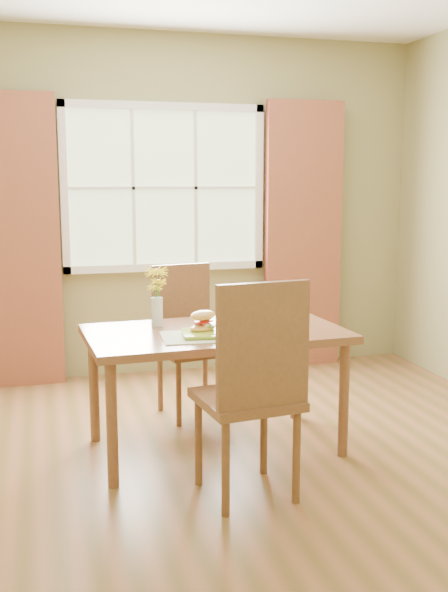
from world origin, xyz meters
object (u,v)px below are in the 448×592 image
chair_far (187,332)px  flower_vase (157,291)px  croissant_sandwich (203,321)px  water_glass (252,321)px  chair_near (254,383)px  dining_table (215,342)px

chair_far → flower_vase: (-0.29, -0.51, 0.38)m
chair_far → croissant_sandwich: (-0.08, -0.81, 0.24)m
croissant_sandwich → flower_vase: (-0.21, 0.30, 0.13)m
croissant_sandwich → water_glass: size_ratio=1.70×
flower_vase → chair_near: bearing=-71.0°
dining_table → chair_near: bearing=-92.2°
chair_far → croissant_sandwich: size_ratio=5.17×
chair_far → croissant_sandwich: chair_far is taller
croissant_sandwich → water_glass: 0.31m
dining_table → chair_far: 0.71m
water_glass → flower_vase: (-0.51, 0.25, 0.16)m
chair_far → chair_near: bearing=-99.6°
chair_far → water_glass: 0.82m
croissant_sandwich → water_glass: croissant_sandwich is taller
chair_near → croissant_sandwich: chair_near is taller
water_glass → flower_vase: bearing=153.7°
dining_table → flower_vase: bearing=143.9°
dining_table → chair_near: (0.01, -0.72, -0.03)m
croissant_sandwich → dining_table: bearing=20.9°
dining_table → water_glass: (0.21, -0.05, 0.13)m
croissant_sandwich → flower_vase: bearing=98.8°
dining_table → croissant_sandwich: size_ratio=7.78×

